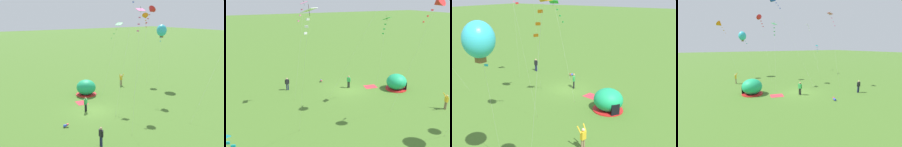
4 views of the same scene
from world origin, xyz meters
The scene contains 15 objects.
ground_plane centered at (0.00, 0.00, 0.00)m, with size 300.00×300.00×0.00m, color #477028.
popup_tent centered at (-5.91, 2.46, 1.00)m, with size 2.81×2.81×2.10m.
picnic_blanket centered at (-3.21, 0.31, 0.01)m, with size 1.70×1.30×0.01m, color #CC333D.
toddler_crawling centered at (2.31, -4.39, 0.18)m, with size 0.32×0.55×0.32m.
person_watching_sky centered at (-7.10, 9.32, 1.00)m, with size 0.58×0.70×1.89m.
person_far_back centered at (-0.30, -0.72, 0.96)m, with size 0.38×0.54×1.72m.
person_near_tent centered at (7.47, -3.56, 0.96)m, with size 0.59×0.25×1.72m.
kite_blue centered at (-0.84, 6.82, 13.63)m, with size 4.82×6.74×14.27m.
kite_red centered at (-2.16, 10.58, 11.36)m, with size 1.52×4.16×11.99m.
kite_pink centered at (6.30, 1.41, 10.73)m, with size 1.62×2.16×11.59m.
kite_cyan centered at (-4.62, 15.20, 8.39)m, with size 2.60×3.13×9.30m.
kite_green centered at (-1.71, 4.70, 9.21)m, with size 1.27×2.77×10.00m.
kite_white centered at (9.26, 12.06, 10.61)m, with size 1.05×6.55×11.44m.
kite_orange centered at (-8.61, 15.36, 10.42)m, with size 3.56×2.58×11.09m.
kite_teal centered at (13.99, 14.85, 6.10)m, with size 2.14×3.51×6.72m.
Camera 4 is at (-10.16, -17.17, 6.48)m, focal length 24.00 mm.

